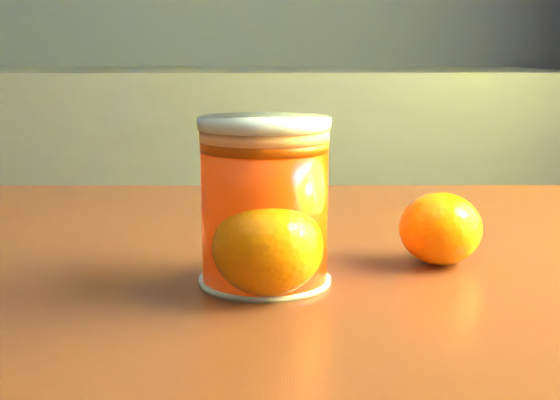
{
  "coord_description": "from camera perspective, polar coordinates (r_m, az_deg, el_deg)",
  "views": [
    {
      "loc": [
        0.82,
        -0.53,
        0.95
      ],
      "look_at": [
        0.84,
        -0.01,
        0.85
      ],
      "focal_mm": 50.0,
      "sensor_mm": 36.0,
      "label": 1
    }
  ],
  "objects": [
    {
      "name": "orange_front",
      "position": [
        0.51,
        -0.9,
        -3.46
      ],
      "size": [
        0.08,
        0.08,
        0.06
      ],
      "primitive_type": "ellipsoid",
      "rotation": [
        0.0,
        0.0,
        -0.04
      ],
      "color": "orange",
      "rests_on": "table"
    },
    {
      "name": "juice_glass",
      "position": [
        0.53,
        -1.14,
        -0.18
      ],
      "size": [
        0.09,
        0.09,
        0.11
      ],
      "rotation": [
        0.0,
        0.0,
        0.07
      ],
      "color": "#FF3705",
      "rests_on": "table"
    },
    {
      "name": "orange_back",
      "position": [
        0.59,
        11.66,
        -2.06
      ],
      "size": [
        0.07,
        0.07,
        0.05
      ],
      "primitive_type": "ellipsoid",
      "rotation": [
        0.0,
        0.0,
        -0.2
      ],
      "color": "orange",
      "rests_on": "table"
    }
  ]
}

